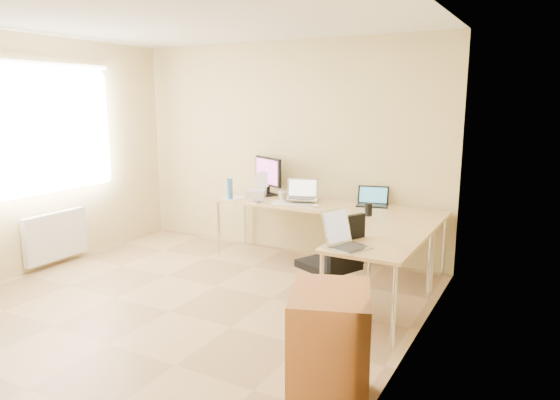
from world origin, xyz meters
The scene contains 25 objects.
floor centered at (0.00, 0.00, 0.00)m, with size 4.50×4.50×0.00m, color tan.
ceiling centered at (0.00, 0.00, 2.60)m, with size 4.50×4.50×0.00m, color white.
wall_back centered at (0.00, 2.25, 1.30)m, with size 4.50×4.50×0.00m, color #DAC785.
wall_left centered at (-2.10, 0.00, 1.30)m, with size 4.50×4.50×0.00m, color #DAC785.
wall_right centered at (2.10, 0.00, 1.30)m, with size 4.50×4.50×0.00m, color #DAC785.
desk_main centered at (0.72, 1.85, 0.36)m, with size 2.65×0.70×0.73m, color tan.
desk_return centered at (1.70, 0.85, 0.36)m, with size 0.70×1.30×0.73m, color tan.
monitor centered at (-0.14, 2.05, 0.97)m, with size 0.56×0.18×0.48m, color black.
book_stack centered at (0.46, 1.89, 0.75)m, with size 0.21×0.29×0.05m, color #1F5546.
laptop_center centered at (0.46, 1.77, 0.89)m, with size 0.36×0.27×0.23m, color #B0B0B0.
laptop_black centered at (1.22, 2.04, 0.84)m, with size 0.34×0.25×0.22m, color black.
keyboard centered at (0.40, 1.70, 0.74)m, with size 0.49×0.14×0.02m, color white.
mouse centered at (0.69, 1.67, 0.75)m, with size 0.10×0.06×0.04m, color silver.
mug centered at (0.18, 1.85, 0.78)m, with size 0.11×0.11×0.10m, color silver.
cd_stack centered at (0.00, 1.59, 0.75)m, with size 0.14×0.14×0.03m, color #A6A5C3.
water_bottle centered at (-0.40, 1.59, 0.85)m, with size 0.07×0.07×0.25m, color #386BA8.
papers centered at (-0.40, 1.68, 0.73)m, with size 0.19×0.27×0.01m, color white.
white_box centered at (-0.21, 1.87, 0.77)m, with size 0.23×0.17×0.08m, color silver.
desk_fan centered at (-0.19, 2.05, 0.86)m, with size 0.21×0.21×0.27m, color silver.
black_cup centered at (1.34, 1.55, 0.80)m, with size 0.08×0.08×0.13m, color black.
laptop_return centered at (1.57, 0.37, 0.85)m, with size 0.29×0.37×0.25m, color beige.
office_chair centered at (1.27, 0.68, 0.50)m, with size 0.57×0.57×0.95m, color black.
cabinet centered at (1.85, -0.64, 0.36)m, with size 0.48×0.59×0.82m, color #A86039.
radiator centered at (-2.03, 0.40, 0.35)m, with size 0.09×0.80×0.55m, color white.
window centered at (-2.05, 0.40, 1.55)m, with size 0.10×1.80×1.40m, color white.
Camera 1 is at (2.96, -3.32, 1.91)m, focal length 32.48 mm.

